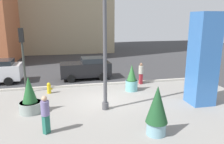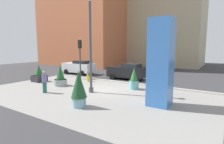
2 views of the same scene
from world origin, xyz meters
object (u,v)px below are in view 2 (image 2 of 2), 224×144
object	(u,v)px
pedestrian_on_sidewalk	(153,77)
pedestrian_by_curb	(44,81)
lamp_post	(90,47)
car_curb_west	(127,71)
fire_hydrant	(88,78)
traffic_light_corner	(80,53)
potted_plant_near_left	(60,77)
potted_plant_mid_plaza	(39,75)
potted_plant_by_pillar	(79,88)
car_passing_lane	(79,67)
potted_plant_curbside	(134,80)
art_pillar_blue	(161,63)

from	to	relation	value
pedestrian_on_sidewalk	pedestrian_by_curb	distance (m)	9.07
lamp_post	car_curb_west	xyz separation A→B (m)	(-0.38, 6.69, -2.64)
fire_hydrant	traffic_light_corner	xyz separation A→B (m)	(-1.53, 0.53, 2.56)
lamp_post	pedestrian_by_curb	bearing A→B (deg)	-145.25
pedestrian_on_sidewalk	lamp_post	bearing A→B (deg)	-129.70
potted_plant_near_left	pedestrian_by_curb	xyz separation A→B (m)	(0.99, -2.48, 0.17)
pedestrian_on_sidewalk	potted_plant_mid_plaza	bearing A→B (deg)	-161.58
potted_plant_by_pillar	pedestrian_by_curb	size ratio (longest dim) A/B	1.27
car_passing_lane	pedestrian_by_curb	bearing A→B (deg)	-62.53
lamp_post	potted_plant_curbside	distance (m)	4.58
fire_hydrant	car_curb_west	size ratio (longest dim) A/B	0.18
potted_plant_curbside	car_passing_lane	bearing A→B (deg)	158.12
potted_plant_near_left	potted_plant_mid_plaza	bearing A→B (deg)	176.74
potted_plant_curbside	car_curb_west	bearing A→B (deg)	125.42
potted_plant_curbside	art_pillar_blue	bearing A→B (deg)	-43.59
art_pillar_blue	fire_hydrant	xyz separation A→B (m)	(-8.80, 3.66, -2.26)
art_pillar_blue	pedestrian_by_curb	bearing A→B (deg)	-168.05
potted_plant_curbside	lamp_post	bearing A→B (deg)	-129.84
traffic_light_corner	pedestrian_by_curb	bearing A→B (deg)	-73.77
pedestrian_on_sidewalk	potted_plant_curbside	bearing A→B (deg)	-129.42
fire_hydrant	car_passing_lane	bearing A→B (deg)	142.19
potted_plant_by_pillar	car_passing_lane	size ratio (longest dim) A/B	0.50
car_curb_west	lamp_post	bearing A→B (deg)	-86.73
potted_plant_near_left	car_curb_west	xyz separation A→B (m)	(3.58, 6.28, 0.10)
potted_plant_by_pillar	car_passing_lane	bearing A→B (deg)	132.83
lamp_post	traffic_light_corner	bearing A→B (deg)	140.15
potted_plant_by_pillar	traffic_light_corner	world-z (taller)	traffic_light_corner
potted_plant_by_pillar	pedestrian_by_curb	xyz separation A→B (m)	(-4.62, 1.08, -0.19)
art_pillar_blue	potted_plant_curbside	xyz separation A→B (m)	(-3.24, 3.08, -1.82)
art_pillar_blue	potted_plant_curbside	bearing A→B (deg)	136.41
potted_plant_by_pillar	potted_plant_near_left	size ratio (longest dim) A/B	1.10
pedestrian_by_curb	car_curb_west	bearing A→B (deg)	73.48
fire_hydrant	traffic_light_corner	size ratio (longest dim) A/B	0.17
pedestrian_on_sidewalk	fire_hydrant	bearing A→B (deg)	-172.91
art_pillar_blue	potted_plant_curbside	distance (m)	4.82
potted_plant_by_pillar	potted_plant_mid_plaza	xyz separation A→B (m)	(-9.05, 3.75, -0.44)
lamp_post	potted_plant_curbside	world-z (taller)	lamp_post
traffic_light_corner	pedestrian_on_sidewalk	xyz separation A→B (m)	(8.26, 0.30, -2.02)
potted_plant_by_pillar	pedestrian_on_sidewalk	world-z (taller)	potted_plant_by_pillar
art_pillar_blue	potted_plant_near_left	distance (m)	9.76
potted_plant_by_pillar	potted_plant_mid_plaza	size ratio (longest dim) A/B	1.28
fire_hydrant	pedestrian_by_curb	world-z (taller)	pedestrian_by_curb
traffic_light_corner	pedestrian_by_curb	world-z (taller)	traffic_light_corner
potted_plant_mid_plaza	car_curb_west	size ratio (longest dim) A/B	0.41
potted_plant_near_left	traffic_light_corner	bearing A→B (deg)	102.19
lamp_post	potted_plant_by_pillar	size ratio (longest dim) A/B	3.30
potted_plant_curbside	potted_plant_near_left	bearing A→B (deg)	-159.08
traffic_light_corner	potted_plant_by_pillar	bearing A→B (deg)	-48.07
car_passing_lane	traffic_light_corner	bearing A→B (deg)	-45.08
art_pillar_blue	potted_plant_mid_plaza	bearing A→B (deg)	176.22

